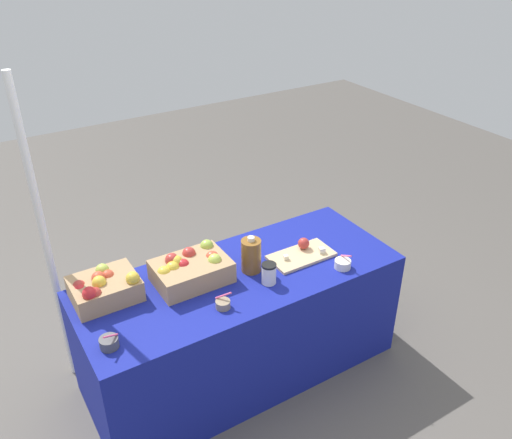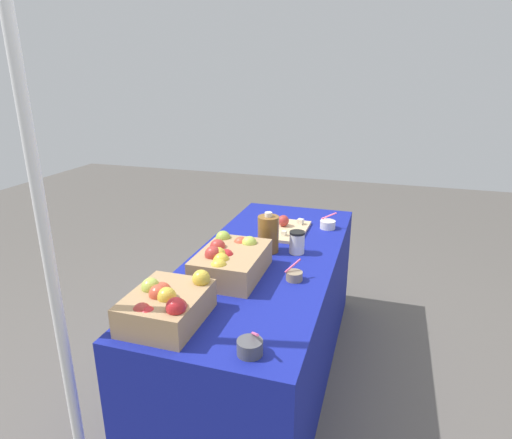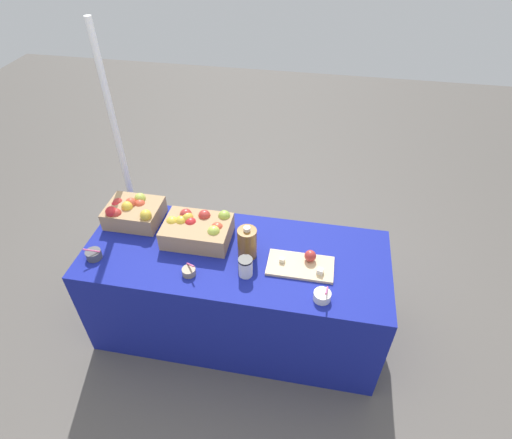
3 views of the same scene
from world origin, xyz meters
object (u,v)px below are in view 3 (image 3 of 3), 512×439
Objects in this scene: sample_bowl_mid at (322,296)px; coffee_cup at (246,267)px; sample_bowl_far at (189,271)px; apple_crate_left at (133,211)px; apple_crate_middle at (197,229)px; cider_jug at (247,243)px; cutting_board_front at (302,264)px; sample_bowl_near at (94,254)px; tent_pole at (123,162)px.

coffee_cup is (-0.45, 0.10, 0.04)m from sample_bowl_mid.
apple_crate_left is at bearing 141.56° from sample_bowl_far.
apple_crate_left is 3.63× the size of sample_bowl_far.
cider_jug is at bearing -15.50° from apple_crate_middle.
cutting_board_front is at bearing 15.69° from sample_bowl_far.
sample_bowl_near is 0.61m from sample_bowl_far.
cider_jug is (-0.34, 0.03, 0.08)m from cutting_board_front.
coffee_cup reaches higher than sample_bowl_mid.
sample_bowl_mid is at bearing -23.67° from apple_crate_middle.
cider_jug reaches higher than apple_crate_left.
sample_bowl_far is (0.04, -0.31, -0.05)m from apple_crate_middle.
apple_crate_middle is 0.32m from sample_bowl_far.
apple_crate_middle is at bearing 169.36° from cutting_board_front.
tent_pole is (-1.01, 0.54, 0.12)m from cider_jug.
apple_crate_middle reaches higher than sample_bowl_far.
cutting_board_front is 0.35m from coffee_cup.
sample_bowl_near is at bearing -172.84° from cutting_board_front.
apple_crate_left is at bearing 157.50° from coffee_cup.
apple_crate_left is at bearing 160.71° from sample_bowl_mid.
tent_pole is (-0.19, 0.35, 0.15)m from apple_crate_left.
apple_crate_left reaches higher than cutting_board_front.
cider_jug reaches higher than coffee_cup.
tent_pole is (-1.35, 0.57, 0.21)m from cutting_board_front.
cider_jug is (0.31, 0.22, 0.08)m from sample_bowl_far.
sample_bowl_near is (-0.57, -0.29, -0.05)m from apple_crate_middle.
apple_crate_left is at bearing 169.13° from cutting_board_front.
tent_pole is at bearing 132.98° from sample_bowl_far.
coffee_cup is (0.02, -0.16, -0.04)m from cider_jug.
cider_jug is at bearing 174.37° from cutting_board_front.
sample_bowl_far is at bearing -144.79° from cider_jug.
apple_crate_middle is 0.70m from cutting_board_front.
sample_bowl_near is at bearing -104.88° from apple_crate_left.
sample_bowl_far is 0.05× the size of tent_pole.
sample_bowl_near is at bearing 177.11° from sample_bowl_mid.
apple_crate_left is 0.89× the size of cutting_board_front.
coffee_cup is at bearing -22.50° from apple_crate_left.
coffee_cup is (0.94, 0.03, 0.03)m from sample_bowl_near.
cutting_board_front is (0.68, -0.13, -0.06)m from apple_crate_middle.
tent_pole is at bearing 145.96° from coffee_cup.
cider_jug is at bearing -13.03° from apple_crate_left.
apple_crate_middle reaches higher than cutting_board_front.
sample_bowl_near is at bearing -177.91° from coffee_cup.
coffee_cup is (0.84, -0.35, -0.01)m from apple_crate_left.
apple_crate_left is at bearing -61.13° from tent_pole.
apple_crate_left reaches higher than coffee_cup.
apple_crate_middle is (0.47, -0.09, 0.00)m from apple_crate_left.
sample_bowl_near is 1.39m from sample_bowl_mid.
sample_bowl_near is (-0.10, -0.38, -0.05)m from apple_crate_left.
apple_crate_middle is 3.85× the size of sample_bowl_mid.
apple_crate_left is 1.18m from cutting_board_front.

